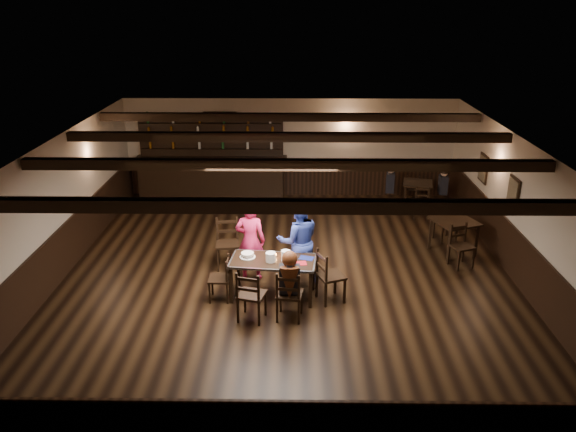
{
  "coord_description": "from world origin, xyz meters",
  "views": [
    {
      "loc": [
        0.15,
        -10.07,
        5.21
      ],
      "look_at": [
        0.01,
        0.2,
        1.21
      ],
      "focal_mm": 35.0,
      "sensor_mm": 36.0,
      "label": 1
    }
  ],
  "objects_px": {
    "woman_pink": "(250,241)",
    "man_blue": "(298,241)",
    "cake": "(247,255)",
    "chair_near_left": "(250,293)",
    "bar_counter": "(212,172)",
    "chair_near_right": "(289,293)",
    "dining_table": "(273,264)"
  },
  "relations": [
    {
      "from": "man_blue",
      "to": "bar_counter",
      "type": "xyz_separation_m",
      "value": [
        -2.36,
        4.96,
        -0.14
      ]
    },
    {
      "from": "woman_pink",
      "to": "man_blue",
      "type": "xyz_separation_m",
      "value": [
        0.93,
        -0.14,
        0.07
      ]
    },
    {
      "from": "chair_near_left",
      "to": "cake",
      "type": "height_order",
      "value": "chair_near_left"
    },
    {
      "from": "bar_counter",
      "to": "chair_near_right",
      "type": "bearing_deg",
      "value": -71.0
    },
    {
      "from": "chair_near_right",
      "to": "cake",
      "type": "relative_size",
      "value": 3.19
    },
    {
      "from": "dining_table",
      "to": "chair_near_left",
      "type": "bearing_deg",
      "value": -112.33
    },
    {
      "from": "chair_near_right",
      "to": "man_blue",
      "type": "height_order",
      "value": "man_blue"
    },
    {
      "from": "chair_near_right",
      "to": "woman_pink",
      "type": "distance_m",
      "value": 1.77
    },
    {
      "from": "dining_table",
      "to": "cake",
      "type": "bearing_deg",
      "value": 167.67
    },
    {
      "from": "chair_near_right",
      "to": "cake",
      "type": "distance_m",
      "value": 1.24
    },
    {
      "from": "dining_table",
      "to": "bar_counter",
      "type": "bearing_deg",
      "value": 108.9
    },
    {
      "from": "chair_near_left",
      "to": "chair_near_right",
      "type": "bearing_deg",
      "value": 3.29
    },
    {
      "from": "dining_table",
      "to": "chair_near_left",
      "type": "distance_m",
      "value": 0.95
    },
    {
      "from": "bar_counter",
      "to": "chair_near_left",
      "type": "bearing_deg",
      "value": -76.51
    },
    {
      "from": "dining_table",
      "to": "woman_pink",
      "type": "bearing_deg",
      "value": 122.29
    },
    {
      "from": "chair_near_left",
      "to": "bar_counter",
      "type": "height_order",
      "value": "bar_counter"
    },
    {
      "from": "dining_table",
      "to": "chair_near_right",
      "type": "distance_m",
      "value": 0.9
    },
    {
      "from": "dining_table",
      "to": "woman_pink",
      "type": "distance_m",
      "value": 0.88
    },
    {
      "from": "man_blue",
      "to": "cake",
      "type": "height_order",
      "value": "man_blue"
    },
    {
      "from": "cake",
      "to": "dining_table",
      "type": "bearing_deg",
      "value": -12.33
    },
    {
      "from": "chair_near_right",
      "to": "woman_pink",
      "type": "relative_size",
      "value": 0.58
    },
    {
      "from": "dining_table",
      "to": "chair_near_left",
      "type": "xyz_separation_m",
      "value": [
        -0.36,
        -0.88,
        -0.11
      ]
    },
    {
      "from": "woman_pink",
      "to": "bar_counter",
      "type": "relative_size",
      "value": 0.39
    },
    {
      "from": "chair_near_left",
      "to": "chair_near_right",
      "type": "height_order",
      "value": "chair_near_left"
    },
    {
      "from": "woman_pink",
      "to": "cake",
      "type": "relative_size",
      "value": 5.48
    },
    {
      "from": "chair_near_left",
      "to": "bar_counter",
      "type": "bearing_deg",
      "value": 103.49
    },
    {
      "from": "woman_pink",
      "to": "man_blue",
      "type": "distance_m",
      "value": 0.94
    },
    {
      "from": "chair_near_right",
      "to": "woman_pink",
      "type": "bearing_deg",
      "value": 115.92
    },
    {
      "from": "cake",
      "to": "bar_counter",
      "type": "distance_m",
      "value": 5.64
    },
    {
      "from": "chair_near_left",
      "to": "bar_counter",
      "type": "xyz_separation_m",
      "value": [
        -1.54,
        6.44,
        0.17
      ]
    },
    {
      "from": "woman_pink",
      "to": "cake",
      "type": "distance_m",
      "value": 0.64
    },
    {
      "from": "chair_near_left",
      "to": "man_blue",
      "type": "xyz_separation_m",
      "value": [
        0.82,
        1.47,
        0.31
      ]
    }
  ]
}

